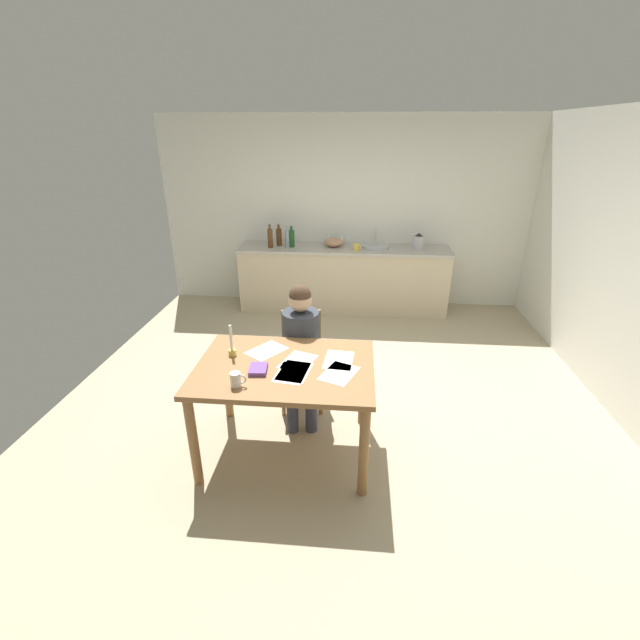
{
  "coord_description": "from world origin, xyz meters",
  "views": [
    {
      "loc": [
        0.18,
        -3.58,
        2.37
      ],
      "look_at": [
        -0.12,
        -0.16,
        0.85
      ],
      "focal_mm": 24.03,
      "sensor_mm": 36.0,
      "label": 1
    }
  ],
  "objects_px": {
    "bottle_vinegar": "(279,237)",
    "mixing_bowl": "(334,242)",
    "bottle_wine_red": "(287,238)",
    "chair_at_table": "(302,354)",
    "book_magazine": "(258,369)",
    "wine_glass_back_right": "(328,237)",
    "coffee_mug": "(236,379)",
    "bottle_oil": "(270,238)",
    "sink_unit": "(375,246)",
    "dining_table": "(285,378)",
    "candlestick": "(232,347)",
    "bottle_sauce": "(292,238)",
    "wine_glass_back_left": "(333,237)",
    "wine_glass_by_kettle": "(341,237)",
    "person_seated": "(301,344)",
    "teacup_on_counter": "(356,247)",
    "stovetop_kettle": "(418,242)",
    "wine_glass_near_sink": "(349,237)"
  },
  "relations": [
    {
      "from": "book_magazine",
      "to": "wine_glass_back_right",
      "type": "height_order",
      "value": "wine_glass_back_right"
    },
    {
      "from": "coffee_mug",
      "to": "sink_unit",
      "type": "xyz_separation_m",
      "value": [
        1.03,
        3.41,
        0.09
      ]
    },
    {
      "from": "candlestick",
      "to": "wine_glass_by_kettle",
      "type": "bearing_deg",
      "value": 77.33
    },
    {
      "from": "chair_at_table",
      "to": "wine_glass_by_kettle",
      "type": "height_order",
      "value": "wine_glass_by_kettle"
    },
    {
      "from": "person_seated",
      "to": "chair_at_table",
      "type": "bearing_deg",
      "value": 96.16
    },
    {
      "from": "wine_glass_back_left",
      "to": "teacup_on_counter",
      "type": "height_order",
      "value": "wine_glass_back_left"
    },
    {
      "from": "person_seated",
      "to": "bottle_vinegar",
      "type": "bearing_deg",
      "value": 103.92
    },
    {
      "from": "candlestick",
      "to": "teacup_on_counter",
      "type": "bearing_deg",
      "value": 72.01
    },
    {
      "from": "bottle_wine_red",
      "to": "mixing_bowl",
      "type": "relative_size",
      "value": 1.06
    },
    {
      "from": "bottle_wine_red",
      "to": "teacup_on_counter",
      "type": "relative_size",
      "value": 2.6
    },
    {
      "from": "mixing_bowl",
      "to": "bottle_wine_red",
      "type": "bearing_deg",
      "value": -170.7
    },
    {
      "from": "wine_glass_back_right",
      "to": "coffee_mug",
      "type": "bearing_deg",
      "value": -96.02
    },
    {
      "from": "bottle_vinegar",
      "to": "bottle_wine_red",
      "type": "distance_m",
      "value": 0.16
    },
    {
      "from": "chair_at_table",
      "to": "mixing_bowl",
      "type": "relative_size",
      "value": 3.26
    },
    {
      "from": "bottle_oil",
      "to": "wine_glass_back_right",
      "type": "bearing_deg",
      "value": 17.64
    },
    {
      "from": "wine_glass_near_sink",
      "to": "teacup_on_counter",
      "type": "height_order",
      "value": "wine_glass_near_sink"
    },
    {
      "from": "candlestick",
      "to": "sink_unit",
      "type": "xyz_separation_m",
      "value": [
        1.18,
        2.98,
        0.07
      ]
    },
    {
      "from": "coffee_mug",
      "to": "bottle_oil",
      "type": "xyz_separation_m",
      "value": [
        -0.41,
        3.3,
        0.2
      ]
    },
    {
      "from": "coffee_mug",
      "to": "teacup_on_counter",
      "type": "height_order",
      "value": "teacup_on_counter"
    },
    {
      "from": "coffee_mug",
      "to": "bottle_wine_red",
      "type": "height_order",
      "value": "bottle_wine_red"
    },
    {
      "from": "bottle_vinegar",
      "to": "mixing_bowl",
      "type": "distance_m",
      "value": 0.77
    },
    {
      "from": "book_magazine",
      "to": "mixing_bowl",
      "type": "relative_size",
      "value": 0.61
    },
    {
      "from": "coffee_mug",
      "to": "wine_glass_back_left",
      "type": "relative_size",
      "value": 0.73
    },
    {
      "from": "sink_unit",
      "to": "bottle_vinegar",
      "type": "bearing_deg",
      "value": 179.02
    },
    {
      "from": "book_magazine",
      "to": "dining_table",
      "type": "bearing_deg",
      "value": 23.73
    },
    {
      "from": "sink_unit",
      "to": "bottle_oil",
      "type": "relative_size",
      "value": 1.14
    },
    {
      "from": "bottle_oil",
      "to": "wine_glass_back_right",
      "type": "distance_m",
      "value": 0.82
    },
    {
      "from": "sink_unit",
      "to": "mixing_bowl",
      "type": "bearing_deg",
      "value": 176.15
    },
    {
      "from": "bottle_vinegar",
      "to": "bottle_sauce",
      "type": "distance_m",
      "value": 0.2
    },
    {
      "from": "bottle_sauce",
      "to": "stovetop_kettle",
      "type": "height_order",
      "value": "bottle_sauce"
    },
    {
      "from": "candlestick",
      "to": "bottle_sauce",
      "type": "height_order",
      "value": "bottle_sauce"
    },
    {
      "from": "chair_at_table",
      "to": "teacup_on_counter",
      "type": "height_order",
      "value": "teacup_on_counter"
    },
    {
      "from": "bottle_oil",
      "to": "bottle_wine_red",
      "type": "xyz_separation_m",
      "value": [
        0.23,
        0.04,
        -0.01
      ]
    },
    {
      "from": "dining_table",
      "to": "candlestick",
      "type": "xyz_separation_m",
      "value": [
        -0.43,
        0.12,
        0.18
      ]
    },
    {
      "from": "coffee_mug",
      "to": "bottle_oil",
      "type": "height_order",
      "value": "bottle_oil"
    },
    {
      "from": "stovetop_kettle",
      "to": "dining_table",
      "type": "bearing_deg",
      "value": -113.21
    },
    {
      "from": "chair_at_table",
      "to": "bottle_wine_red",
      "type": "distance_m",
      "value": 2.43
    },
    {
      "from": "stovetop_kettle",
      "to": "wine_glass_by_kettle",
      "type": "distance_m",
      "value": 1.06
    },
    {
      "from": "coffee_mug",
      "to": "book_magazine",
      "type": "xyz_separation_m",
      "value": [
        0.1,
        0.21,
        -0.04
      ]
    },
    {
      "from": "dining_table",
      "to": "wine_glass_back_right",
      "type": "bearing_deg",
      "value": 88.36
    },
    {
      "from": "person_seated",
      "to": "bottle_vinegar",
      "type": "height_order",
      "value": "person_seated"
    },
    {
      "from": "bottle_vinegar",
      "to": "bottle_wine_red",
      "type": "xyz_separation_m",
      "value": [
        0.13,
        -0.09,
        -0.0
      ]
    },
    {
      "from": "chair_at_table",
      "to": "mixing_bowl",
      "type": "distance_m",
      "value": 2.48
    },
    {
      "from": "sink_unit",
      "to": "bottle_wine_red",
      "type": "height_order",
      "value": "bottle_wine_red"
    },
    {
      "from": "chair_at_table",
      "to": "wine_glass_back_left",
      "type": "bearing_deg",
      "value": 87.03
    },
    {
      "from": "chair_at_table",
      "to": "sink_unit",
      "type": "xyz_separation_m",
      "value": [
        0.72,
        2.39,
        0.42
      ]
    },
    {
      "from": "teacup_on_counter",
      "to": "sink_unit",
      "type": "bearing_deg",
      "value": 30.56
    },
    {
      "from": "dining_table",
      "to": "coffee_mug",
      "type": "xyz_separation_m",
      "value": [
        -0.28,
        -0.3,
        0.16
      ]
    },
    {
      "from": "bottle_sauce",
      "to": "wine_glass_back_left",
      "type": "height_order",
      "value": "bottle_sauce"
    },
    {
      "from": "coffee_mug",
      "to": "stovetop_kettle",
      "type": "xyz_separation_m",
      "value": [
        1.61,
        3.4,
        0.16
      ]
    }
  ]
}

